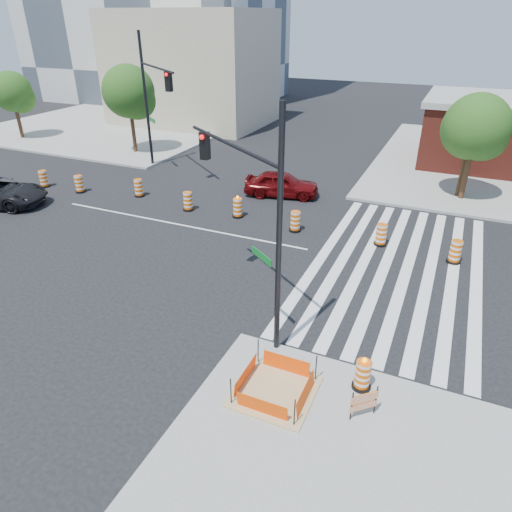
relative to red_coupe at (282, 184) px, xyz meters
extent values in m
plane|color=black|center=(-3.36, -6.04, -0.73)|extent=(120.00, 120.00, 0.00)
cube|color=gray|center=(-21.36, 11.96, -0.66)|extent=(22.00, 22.00, 0.15)
cube|color=silver|center=(4.44, -6.04, -0.73)|extent=(0.45, 13.50, 0.01)
cube|color=silver|center=(5.34, -6.04, -0.73)|extent=(0.45, 13.50, 0.01)
cube|color=silver|center=(6.24, -6.04, -0.73)|extent=(0.45, 13.50, 0.01)
cube|color=silver|center=(7.14, -6.04, -0.73)|extent=(0.45, 13.50, 0.01)
cube|color=silver|center=(8.04, -6.04, -0.73)|extent=(0.45, 13.50, 0.01)
cube|color=silver|center=(8.94, -6.04, -0.73)|extent=(0.45, 13.50, 0.01)
cube|color=silver|center=(9.84, -6.04, -0.73)|extent=(0.45, 13.50, 0.01)
cube|color=silver|center=(10.74, -6.04, -0.73)|extent=(0.45, 13.50, 0.01)
cube|color=silver|center=(-3.36, -6.04, -0.73)|extent=(14.00, 0.12, 0.01)
cube|color=tan|center=(5.64, -15.04, -0.56)|extent=(2.20, 2.20, 0.05)
cube|color=#F44604|center=(5.64, -15.94, -0.31)|extent=(1.44, 0.02, 0.55)
cube|color=#F44604|center=(5.64, -14.14, -0.31)|extent=(1.44, 0.02, 0.55)
cube|color=#F44604|center=(4.74, -15.04, -0.31)|extent=(0.02, 1.44, 0.55)
cube|color=#F44604|center=(6.54, -15.04, -0.31)|extent=(0.02, 1.44, 0.55)
cylinder|color=black|center=(4.74, -15.94, -0.13)|extent=(0.04, 0.04, 0.90)
cylinder|color=black|center=(6.54, -15.94, -0.13)|extent=(0.04, 0.04, 0.90)
cylinder|color=black|center=(4.74, -14.14, -0.13)|extent=(0.04, 0.04, 0.90)
cylinder|color=black|center=(6.54, -14.14, -0.13)|extent=(0.04, 0.04, 0.90)
cube|color=tan|center=(-15.36, 15.96, 4.27)|extent=(14.00, 10.00, 10.00)
imported|color=#550708|center=(0.00, 0.00, 0.00)|extent=(4.59, 2.68, 1.47)
cylinder|color=black|center=(4.95, -13.18, 3.18)|extent=(0.17, 0.17, 7.52)
cylinder|color=black|center=(2.66, -11.53, 5.25)|extent=(4.64, 3.40, 0.11)
cube|color=black|center=(1.06, -10.37, 4.78)|extent=(0.30, 0.26, 0.94)
sphere|color=#FF0C0C|center=(1.06, -10.55, 5.11)|extent=(0.17, 0.17, 0.17)
cube|color=#0C591E|center=(4.18, -12.63, 2.24)|extent=(0.94, 0.69, 0.24)
cylinder|color=black|center=(-10.60, 2.05, 3.67)|extent=(0.19, 0.19, 8.51)
cylinder|color=black|center=(-8.11, 0.06, 6.01)|extent=(5.07, 4.08, 0.13)
cube|color=black|center=(-6.36, -1.34, 5.48)|extent=(0.34, 0.30, 1.06)
sphere|color=#FF0C0C|center=(-6.36, -1.52, 5.85)|extent=(0.19, 0.19, 0.19)
cube|color=#0C591E|center=(-9.77, 1.39, 2.61)|extent=(1.02, 0.83, 0.27)
cylinder|color=black|center=(7.81, -13.88, -0.54)|extent=(0.54, 0.54, 0.09)
cylinder|color=#E15904|center=(7.81, -13.88, -0.09)|extent=(0.43, 0.43, 0.86)
sphere|color=#FF990C|center=(7.81, -13.88, 0.41)|extent=(0.14, 0.14, 0.14)
cube|color=#E15904|center=(8.07, -14.91, 0.07)|extent=(0.61, 0.56, 0.26)
cube|color=#E15904|center=(8.07, -14.91, -0.23)|extent=(0.61, 0.56, 0.21)
cylinder|color=black|center=(7.81, -15.15, -0.12)|extent=(0.04, 0.04, 0.93)
cylinder|color=black|center=(8.33, -14.67, -0.12)|extent=(0.04, 0.04, 0.93)
cylinder|color=#382314|center=(-25.37, 3.90, 1.00)|extent=(0.30, 0.30, 3.46)
sphere|color=#1E4E16|center=(-25.37, 3.90, 3.16)|extent=(3.25, 3.25, 3.25)
sphere|color=#1E4E16|center=(-24.91, 4.18, 2.62)|extent=(2.38, 2.38, 2.38)
sphere|color=#1E4E16|center=(-25.75, 3.71, 2.84)|extent=(2.16, 2.16, 2.16)
cylinder|color=#382314|center=(-13.68, 4.18, 1.29)|extent=(0.28, 0.28, 4.04)
sphere|color=#1E4E16|center=(-13.68, 4.18, 3.82)|extent=(3.79, 3.79, 3.79)
sphere|color=#1E4E16|center=(-13.24, 4.44, 3.18)|extent=(2.78, 2.78, 2.78)
sphere|color=#1E4E16|center=(-14.03, 4.00, 3.44)|extent=(2.53, 2.53, 2.53)
cylinder|color=#382314|center=(9.54, 3.99, 1.02)|extent=(0.31, 0.31, 3.51)
sphere|color=#1E4E16|center=(9.54, 3.99, 3.22)|extent=(3.29, 3.29, 3.29)
sphere|color=#1E4E16|center=(10.02, 4.28, 2.67)|extent=(2.41, 2.41, 2.41)
sphere|color=#1E4E16|center=(9.16, 3.80, 2.89)|extent=(2.19, 2.19, 2.19)
cylinder|color=#382314|center=(9.72, 3.56, 1.13)|extent=(0.30, 0.30, 3.73)
sphere|color=#1E4E16|center=(9.72, 3.56, 3.47)|extent=(3.50, 3.50, 3.50)
sphere|color=#1E4E16|center=(10.19, 3.84, 2.88)|extent=(2.57, 2.57, 2.57)
sphere|color=#1E4E16|center=(9.34, 3.37, 3.12)|extent=(2.33, 2.33, 2.33)
cylinder|color=black|center=(-14.04, -4.49, -0.68)|extent=(0.60, 0.60, 0.10)
cylinder|color=#E15904|center=(-14.04, -4.49, -0.18)|extent=(0.48, 0.48, 0.95)
cylinder|color=black|center=(-11.32, -4.35, -0.68)|extent=(0.60, 0.60, 0.10)
cylinder|color=#E15904|center=(-11.32, -4.35, -0.18)|extent=(0.48, 0.48, 0.95)
cylinder|color=black|center=(-7.64, -3.46, -0.68)|extent=(0.60, 0.60, 0.10)
cylinder|color=#E15904|center=(-7.64, -3.46, -0.18)|extent=(0.48, 0.48, 0.95)
cylinder|color=black|center=(-3.85, -4.15, -0.68)|extent=(0.60, 0.60, 0.10)
cylinder|color=#E15904|center=(-3.85, -4.15, -0.18)|extent=(0.48, 0.48, 0.95)
cylinder|color=black|center=(-0.96, -3.89, -0.68)|extent=(0.60, 0.60, 0.10)
cylinder|color=#E15904|center=(-0.96, -3.89, -0.18)|extent=(0.48, 0.48, 0.95)
sphere|color=#FF990C|center=(-0.96, -3.89, 0.37)|extent=(0.16, 0.16, 0.16)
cylinder|color=black|center=(2.41, -4.33, -0.68)|extent=(0.60, 0.60, 0.10)
cylinder|color=#E15904|center=(2.41, -4.33, -0.18)|extent=(0.48, 0.48, 0.95)
cylinder|color=black|center=(6.56, -4.17, -0.68)|extent=(0.60, 0.60, 0.10)
cylinder|color=#E15904|center=(6.56, -4.17, -0.18)|extent=(0.48, 0.48, 0.95)
cylinder|color=black|center=(9.78, -4.61, -0.68)|extent=(0.60, 0.60, 0.10)
cylinder|color=#E15904|center=(9.78, -4.61, -0.18)|extent=(0.48, 0.48, 0.95)
camera|label=1|loc=(9.03, -23.92, 8.77)|focal=32.00mm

